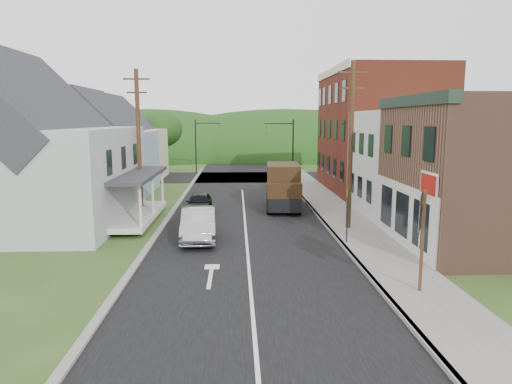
{
  "coord_description": "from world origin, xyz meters",
  "views": [
    {
      "loc": [
        -0.47,
        -20.57,
        5.96
      ],
      "look_at": [
        0.54,
        3.11,
        2.2
      ],
      "focal_mm": 32.0,
      "sensor_mm": 36.0,
      "label": 1
    }
  ],
  "objects": [
    {
      "name": "house_gray",
      "position": [
        -12.0,
        6.0,
        4.23
      ],
      "size": [
        10.2,
        12.24,
        8.35
      ],
      "color": "#B0B3B5",
      "rests_on": "ground"
    },
    {
      "name": "road",
      "position": [
        0.0,
        10.0,
        0.0
      ],
      "size": [
        9.0,
        90.0,
        0.02
      ],
      "primitive_type": "cube",
      "color": "black",
      "rests_on": "ground"
    },
    {
      "name": "forested_ridge",
      "position": [
        0.0,
        55.0,
        0.0
      ],
      "size": [
        90.0,
        30.0,
        16.0
      ],
      "primitive_type": "ellipsoid",
      "color": "black",
      "rests_on": "ground"
    },
    {
      "name": "tree_left_c",
      "position": [
        -19.0,
        20.0,
        5.94
      ],
      "size": [
        5.8,
        5.8,
        8.41
      ],
      "color": "#382616",
      "rests_on": "ground"
    },
    {
      "name": "curb_left",
      "position": [
        -4.65,
        8.0,
        0.06
      ],
      "size": [
        0.3,
        55.0,
        0.12
      ],
      "primitive_type": "cube",
      "color": "slate",
      "rests_on": "ground"
    },
    {
      "name": "ground",
      "position": [
        0.0,
        0.0,
        0.0
      ],
      "size": [
        120.0,
        120.0,
        0.0
      ],
      "primitive_type": "plane",
      "color": "#2D4719",
      "rests_on": "ground"
    },
    {
      "name": "dark_sedan",
      "position": [
        -2.89,
        8.36,
        0.66
      ],
      "size": [
        1.6,
        3.9,
        1.32
      ],
      "primitive_type": "imported",
      "rotation": [
        0.0,
        0.0,
        -0.01
      ],
      "color": "black",
      "rests_on": "ground"
    },
    {
      "name": "traffic_signal_right",
      "position": [
        4.3,
        23.5,
        3.76
      ],
      "size": [
        2.87,
        0.2,
        6.0
      ],
      "color": "black",
      "rests_on": "ground"
    },
    {
      "name": "route_sign_cluster",
      "position": [
        5.75,
        -5.84,
        2.42
      ],
      "size": [
        0.91,
        1.84,
        3.5
      ],
      "rotation": [
        0.0,
        0.0,
        -0.44
      ],
      "color": "#472D19",
      "rests_on": "sidewalk_right"
    },
    {
      "name": "traffic_signal_left",
      "position": [
        -4.3,
        30.5,
        3.76
      ],
      "size": [
        2.87,
        0.2,
        6.0
      ],
      "color": "black",
      "rests_on": "ground"
    },
    {
      "name": "curb_right",
      "position": [
        4.55,
        8.0,
        0.07
      ],
      "size": [
        0.2,
        55.0,
        0.15
      ],
      "primitive_type": "cube",
      "color": "slate",
      "rests_on": "ground"
    },
    {
      "name": "utility_pole_right",
      "position": [
        5.6,
        3.5,
        4.66
      ],
      "size": [
        1.6,
        0.26,
        9.0
      ],
      "color": "#472D19",
      "rests_on": "ground"
    },
    {
      "name": "storefront_red",
      "position": [
        11.3,
        17.0,
        5.0
      ],
      "size": [
        8.0,
        12.0,
        10.0
      ],
      "primitive_type": "cube",
      "color": "maroon",
      "rests_on": "ground"
    },
    {
      "name": "house_cream",
      "position": [
        -11.5,
        26.0,
        3.69
      ],
      "size": [
        7.14,
        8.16,
        7.28
      ],
      "color": "beige",
      "rests_on": "ground"
    },
    {
      "name": "cross_road",
      "position": [
        0.0,
        27.0,
        0.0
      ],
      "size": [
        60.0,
        9.0,
        0.02
      ],
      "primitive_type": "cube",
      "color": "black",
      "rests_on": "ground"
    },
    {
      "name": "silver_sedan",
      "position": [
        -2.4,
        1.82,
        0.78
      ],
      "size": [
        1.94,
        4.86,
        1.57
      ],
      "primitive_type": "imported",
      "rotation": [
        0.0,
        0.0,
        0.06
      ],
      "color": "#A4A4A9",
      "rests_on": "ground"
    },
    {
      "name": "storefront_tan",
      "position": [
        11.3,
        0.0,
        3.5
      ],
      "size": [
        8.0,
        8.0,
        7.0
      ],
      "primitive_type": "cube",
      "color": "brown",
      "rests_on": "ground"
    },
    {
      "name": "utility_pole_left",
      "position": [
        -6.5,
        8.0,
        4.66
      ],
      "size": [
        1.6,
        0.26,
        9.0
      ],
      "color": "#472D19",
      "rests_on": "ground"
    },
    {
      "name": "delivery_van",
      "position": [
        2.65,
        9.66,
        1.52
      ],
      "size": [
        2.51,
        5.48,
        3.0
      ],
      "rotation": [
        0.0,
        0.0,
        -0.06
      ],
      "color": "black",
      "rests_on": "ground"
    },
    {
      "name": "sidewalk_right",
      "position": [
        5.9,
        8.0,
        0.07
      ],
      "size": [
        2.8,
        55.0,
        0.15
      ],
      "primitive_type": "cube",
      "color": "slate",
      "rests_on": "ground"
    },
    {
      "name": "tree_left_d",
      "position": [
        -9.0,
        32.0,
        4.88
      ],
      "size": [
        4.8,
        4.8,
        6.94
      ],
      "color": "#382616",
      "rests_on": "ground"
    },
    {
      "name": "storefront_white",
      "position": [
        11.3,
        7.5,
        3.25
      ],
      "size": [
        8.0,
        7.0,
        6.5
      ],
      "primitive_type": "cube",
      "color": "silver",
      "rests_on": "ground"
    },
    {
      "name": "warning_sign",
      "position": [
        4.78,
        0.52,
        1.82
      ],
      "size": [
        0.18,
        0.71,
        2.62
      ],
      "rotation": [
        0.0,
        0.0,
        -0.21
      ],
      "color": "black",
      "rests_on": "sidewalk_right"
    },
    {
      "name": "house_blue",
      "position": [
        -11.0,
        17.0,
        3.69
      ],
      "size": [
        7.14,
        8.16,
        7.28
      ],
      "color": "#7F99AD",
      "rests_on": "ground"
    }
  ]
}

